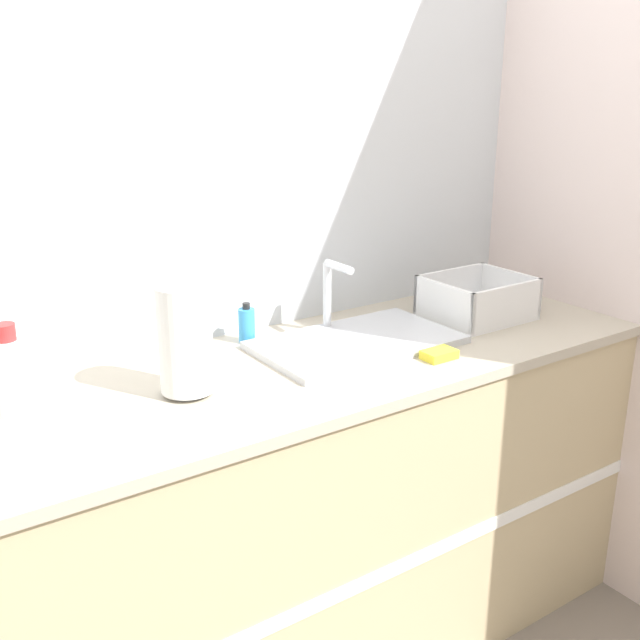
# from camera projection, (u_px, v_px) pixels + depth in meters

# --- Properties ---
(wall_back) EXTENTS (4.57, 0.06, 2.60)m
(wall_back) POSITION_uv_depth(u_px,v_px,m) (212.00, 207.00, 2.07)
(wall_back) COLOR silver
(wall_back) RESTS_ON ground_plane
(wall_right) EXTENTS (0.06, 2.62, 2.60)m
(wall_right) POSITION_uv_depth(u_px,v_px,m) (573.00, 188.00, 2.41)
(wall_right) COLOR silver
(wall_right) RESTS_ON ground_plane
(counter_cabinet) EXTENTS (2.20, 0.65, 0.93)m
(counter_cabinet) POSITION_uv_depth(u_px,v_px,m) (282.00, 524.00, 2.07)
(counter_cabinet) COLOR tan
(counter_cabinet) RESTS_ON ground_plane
(sink) EXTENTS (0.56, 0.33, 0.22)m
(sink) POSITION_uv_depth(u_px,v_px,m) (356.00, 340.00, 2.08)
(sink) COLOR silver
(sink) RESTS_ON counter_cabinet
(paper_towel_roll) EXTENTS (0.13, 0.13, 0.27)m
(paper_towel_roll) POSITION_uv_depth(u_px,v_px,m) (185.00, 340.00, 1.73)
(paper_towel_roll) COLOR #4C4C51
(paper_towel_roll) RESTS_ON counter_cabinet
(dish_rack) EXTENTS (0.30, 0.25, 0.13)m
(dish_rack) POSITION_uv_depth(u_px,v_px,m) (477.00, 303.00, 2.31)
(dish_rack) COLOR white
(dish_rack) RESTS_ON counter_cabinet
(bottle_white_spray) EXTENTS (0.08, 0.08, 0.21)m
(bottle_white_spray) POSITION_uv_depth(u_px,v_px,m) (10.00, 374.00, 1.65)
(bottle_white_spray) COLOR white
(bottle_white_spray) RESTS_ON counter_cabinet
(soap_dispenser) EXTENTS (0.05, 0.05, 0.12)m
(soap_dispenser) POSITION_uv_depth(u_px,v_px,m) (247.00, 325.00, 2.10)
(soap_dispenser) COLOR #338CCC
(soap_dispenser) RESTS_ON counter_cabinet
(sponge) EXTENTS (0.09, 0.06, 0.02)m
(sponge) POSITION_uv_depth(u_px,v_px,m) (439.00, 354.00, 1.98)
(sponge) COLOR yellow
(sponge) RESTS_ON counter_cabinet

